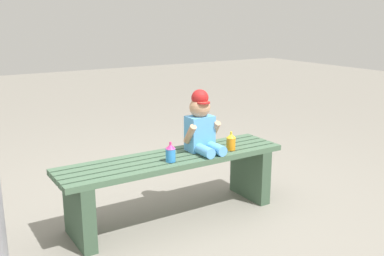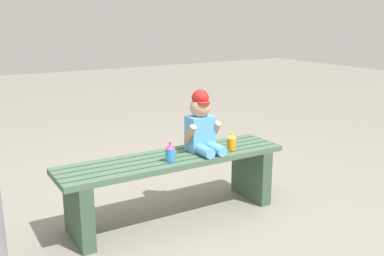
{
  "view_description": "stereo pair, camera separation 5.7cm",
  "coord_description": "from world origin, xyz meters",
  "px_view_note": "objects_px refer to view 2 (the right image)",
  "views": [
    {
      "loc": [
        -1.32,
        -2.33,
        1.29
      ],
      "look_at": [
        0.11,
        -0.05,
        0.6
      ],
      "focal_mm": 41.63,
      "sensor_mm": 36.0,
      "label": 1
    },
    {
      "loc": [
        -1.28,
        -2.36,
        1.29
      ],
      "look_at": [
        0.11,
        -0.05,
        0.6
      ],
      "focal_mm": 41.63,
      "sensor_mm": 36.0,
      "label": 2
    }
  ],
  "objects_px": {
    "child_figure": "(202,125)",
    "sippy_cup_right": "(231,142)",
    "park_bench": "(174,177)",
    "sippy_cup_left": "(170,152)"
  },
  "relations": [
    {
      "from": "sippy_cup_left",
      "to": "sippy_cup_right",
      "type": "xyz_separation_m",
      "value": [
        0.46,
        0.0,
        0.0
      ]
    },
    {
      "from": "park_bench",
      "to": "child_figure",
      "type": "bearing_deg",
      "value": 1.08
    },
    {
      "from": "park_bench",
      "to": "sippy_cup_left",
      "type": "height_order",
      "value": "sippy_cup_left"
    },
    {
      "from": "child_figure",
      "to": "sippy_cup_right",
      "type": "distance_m",
      "value": 0.23
    },
    {
      "from": "sippy_cup_right",
      "to": "park_bench",
      "type": "bearing_deg",
      "value": 167.8
    },
    {
      "from": "child_figure",
      "to": "sippy_cup_left",
      "type": "relative_size",
      "value": 3.26
    },
    {
      "from": "park_bench",
      "to": "child_figure",
      "type": "distance_m",
      "value": 0.38
    },
    {
      "from": "park_bench",
      "to": "sippy_cup_left",
      "type": "relative_size",
      "value": 12.04
    },
    {
      "from": "park_bench",
      "to": "sippy_cup_right",
      "type": "distance_m",
      "value": 0.44
    },
    {
      "from": "park_bench",
      "to": "sippy_cup_right",
      "type": "height_order",
      "value": "sippy_cup_right"
    }
  ]
}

